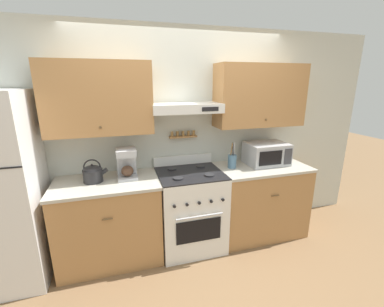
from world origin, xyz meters
TOP-DOWN VIEW (x-y plane):
  - ground_plane at (0.00, 0.00)m, footprint 16.00×16.00m
  - wall_back at (0.01, 0.63)m, footprint 5.20×0.46m
  - counter_left at (-0.92, 0.34)m, footprint 1.09×0.68m
  - counter_right at (0.94, 0.34)m, footprint 1.13×0.68m
  - stove_range at (-0.00, 0.32)m, footprint 0.74×0.71m
  - tea_kettle at (-1.04, 0.38)m, footprint 0.26×0.20m
  - coffee_maker at (-0.69, 0.41)m, footprint 0.21×0.24m
  - microwave at (1.03, 0.40)m, footprint 0.50×0.38m
  - utensil_crock at (0.55, 0.38)m, footprint 0.10×0.10m

SIDE VIEW (x-z plane):
  - ground_plane at x=0.00m, z-range 0.00..0.00m
  - counter_right at x=0.94m, z-range 0.00..0.93m
  - counter_left at x=-0.92m, z-range 0.00..0.93m
  - stove_range at x=0.00m, z-range -0.05..1.00m
  - utensil_crock at x=0.55m, z-range 0.85..1.17m
  - tea_kettle at x=-1.04m, z-range 0.89..1.14m
  - microwave at x=1.03m, z-range 0.92..1.20m
  - coffee_maker at x=-0.69m, z-range 0.92..1.25m
  - wall_back at x=0.01m, z-range 0.17..2.72m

